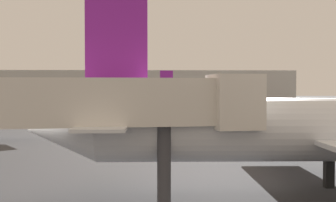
{
  "coord_description": "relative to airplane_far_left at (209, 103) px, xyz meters",
  "views": [
    {
      "loc": [
        3.29,
        -6.6,
        5.99
      ],
      "look_at": [
        5.03,
        36.01,
        4.7
      ],
      "focal_mm": 49.58,
      "sensor_mm": 36.0,
      "label": 1
    }
  ],
  "objects": [
    {
      "name": "airplane_far_left",
      "position": [
        0.0,
        0.0,
        0.0
      ],
      "size": [
        24.31,
        16.98,
        8.93
      ],
      "rotation": [
        0.0,
        0.0,
        0.29
      ],
      "color": "silver",
      "rests_on": "ground_plane"
    },
    {
      "name": "jet_bridge",
      "position": [
        -14.58,
        -62.16,
        2.02
      ],
      "size": [
        20.35,
        4.8,
        6.64
      ],
      "rotation": [
        0.0,
        0.0,
        0.13
      ],
      "color": "silver",
      "rests_on": "ground_plane"
    },
    {
      "name": "terminal_building",
      "position": [
        -21.32,
        40.8,
        2.01
      ],
      "size": [
        94.78,
        20.31,
        10.17
      ],
      "primitive_type": "cube",
      "color": "#B7B7B2",
      "rests_on": "ground_plane"
    }
  ]
}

